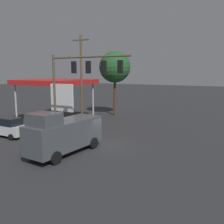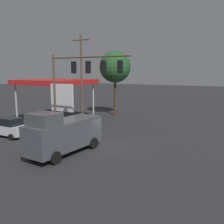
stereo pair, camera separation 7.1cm
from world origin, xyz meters
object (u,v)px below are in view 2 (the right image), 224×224
object	(u,v)px
delivery_truck	(63,133)
hatchback_crossing	(10,128)
street_tree	(115,67)
traffic_signal_assembly	(81,77)
price_sign	(62,99)
utility_pole	(82,78)

from	to	relation	value
delivery_truck	hatchback_crossing	bearing A→B (deg)	-96.22
street_tree	traffic_signal_assembly	bearing A→B (deg)	107.86
traffic_signal_assembly	price_sign	distance (m)	6.04
utility_pole	price_sign	bearing A→B (deg)	102.04
street_tree	price_sign	bearing A→B (deg)	91.56
price_sign	traffic_signal_assembly	bearing A→B (deg)	146.68
hatchback_crossing	traffic_signal_assembly	bearing A→B (deg)	-175.79
traffic_signal_assembly	hatchback_crossing	xyz separation A→B (m)	(8.40, 0.59, -5.12)
hatchback_crossing	delivery_truck	distance (m)	8.33
traffic_signal_assembly	delivery_truck	distance (m)	4.87
utility_pole	price_sign	distance (m)	5.55
hatchback_crossing	street_tree	distance (m)	17.52
price_sign	hatchback_crossing	bearing A→B (deg)	44.07
price_sign	street_tree	distance (m)	12.87
price_sign	delivery_truck	bearing A→B (deg)	130.32
utility_pole	hatchback_crossing	world-z (taller)	utility_pole
utility_pole	price_sign	world-z (taller)	utility_pole
utility_pole	delivery_truck	xyz separation A→B (m)	(-5.47, 10.23, -4.02)
utility_pole	hatchback_crossing	size ratio (longest dim) A/B	2.85
utility_pole	street_tree	world-z (taller)	utility_pole
delivery_truck	street_tree	size ratio (longest dim) A/B	0.74
hatchback_crossing	street_tree	world-z (taller)	street_tree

